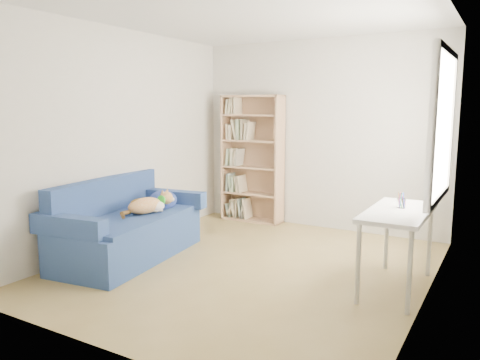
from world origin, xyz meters
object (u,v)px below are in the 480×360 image
at_px(pen_cup, 401,202).
at_px(desk, 398,219).
at_px(sofa, 128,228).
at_px(bookshelf, 252,164).

bearing_deg(pen_cup, desk, -88.54).
distance_m(sofa, desk, 2.89).
bearing_deg(pen_cup, bookshelf, 147.15).
xyz_separation_m(bookshelf, desk, (2.44, -1.68, -0.18)).
relative_size(sofa, pen_cup, 12.44).
height_order(bookshelf, desk, bookshelf).
relative_size(desk, pen_cup, 7.45).
relative_size(bookshelf, pen_cup, 12.18).
xyz_separation_m(bookshelf, pen_cup, (2.44, -1.57, -0.05)).
bearing_deg(desk, bookshelf, 145.46).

